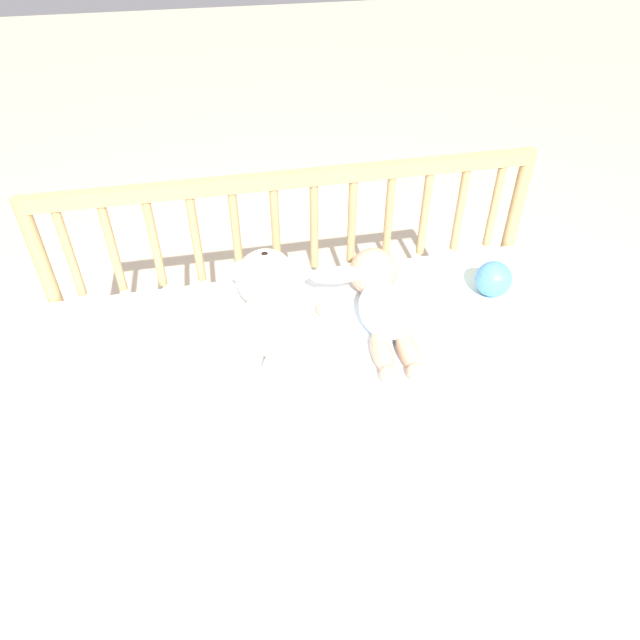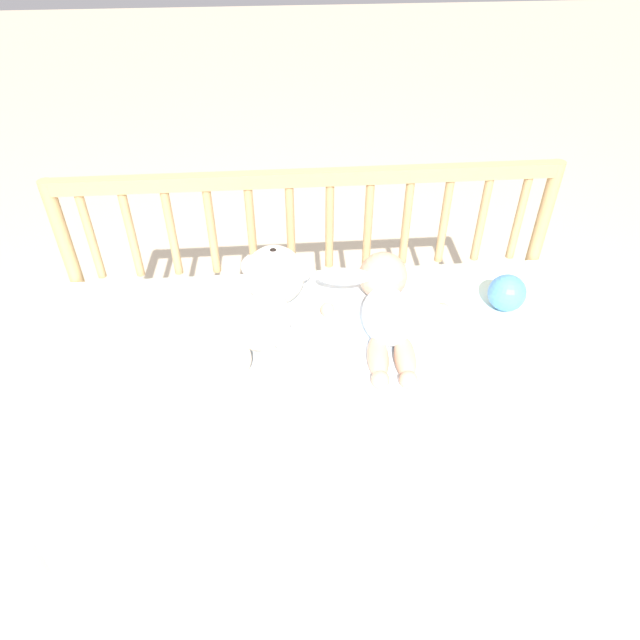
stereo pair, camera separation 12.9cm
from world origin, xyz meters
name	(u,v)px [view 2 (the right image)]	position (x,y,z in m)	size (l,w,h in m)	color
ground_plane	(320,456)	(0.00, 0.00, 0.00)	(12.00, 12.00, 0.00)	#C6B293
crib_mattress	(320,405)	(0.00, 0.00, 0.22)	(1.30, 0.58, 0.43)	silver
crib_rail	(310,239)	(0.00, 0.31, 0.52)	(1.30, 0.04, 0.71)	tan
blanket	(327,335)	(0.02, 0.02, 0.44)	(0.80, 0.50, 0.01)	white
teddy_bear	(269,298)	(-0.11, 0.10, 0.49)	(0.27, 0.39, 0.15)	silver
baby	(386,305)	(0.16, 0.06, 0.48)	(0.33, 0.41, 0.12)	white
toy_ball	(507,293)	(0.47, 0.09, 0.48)	(0.09, 0.09, 0.09)	#4C8CDB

